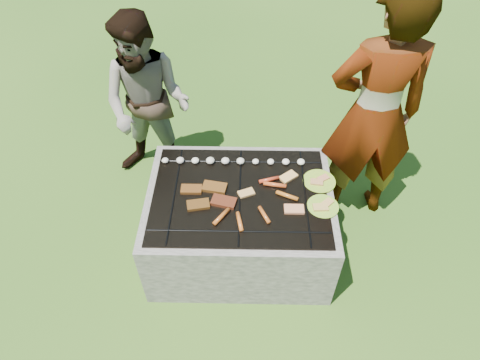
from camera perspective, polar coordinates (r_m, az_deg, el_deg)
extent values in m
plane|color=#234B12|center=(3.42, -0.02, -8.74)|extent=(60.00, 60.00, 0.00)
cube|color=gray|center=(3.45, 0.11, -0.28)|extent=(1.30, 0.18, 0.60)
cube|color=#A89F95|center=(2.95, -0.17, -11.92)|extent=(1.30, 0.18, 0.60)
cube|color=#A69C93|center=(3.24, -10.02, -5.40)|extent=(0.18, 0.64, 0.60)
cube|color=#A69D93|center=(3.23, 10.03, -5.70)|extent=(0.18, 0.64, 0.60)
cube|color=black|center=(3.23, -0.02, -6.29)|extent=(0.94, 0.64, 0.48)
sphere|color=#FF5914|center=(3.06, -0.02, -3.79)|extent=(0.10, 0.10, 0.10)
cube|color=black|center=(2.95, -0.02, -1.97)|extent=(1.20, 0.90, 0.01)
cylinder|color=black|center=(2.98, -8.69, -1.74)|extent=(0.01, 0.88, 0.01)
cylinder|color=black|center=(2.94, -0.02, -1.89)|extent=(0.01, 0.88, 0.01)
cylinder|color=black|center=(2.97, 8.69, -1.99)|extent=(0.01, 0.88, 0.01)
cylinder|color=black|center=(2.74, -0.15, -6.87)|extent=(1.18, 0.01, 0.01)
cylinder|color=black|center=(3.17, 0.09, 2.43)|extent=(1.18, 0.01, 0.01)
ellipsoid|color=beige|center=(3.20, -9.93, 2.60)|extent=(0.05, 0.05, 0.03)
ellipsoid|color=beige|center=(3.18, -7.97, 2.63)|extent=(0.06, 0.06, 0.04)
ellipsoid|color=white|center=(3.17, -5.98, 2.60)|extent=(0.06, 0.06, 0.04)
ellipsoid|color=beige|center=(3.15, -3.98, 2.61)|extent=(0.06, 0.06, 0.04)
ellipsoid|color=beige|center=(3.15, -1.96, 2.58)|extent=(0.06, 0.06, 0.04)
ellipsoid|color=beige|center=(3.14, 0.07, 2.55)|extent=(0.06, 0.06, 0.04)
ellipsoid|color=white|center=(3.15, 2.09, 2.48)|extent=(0.05, 0.05, 0.03)
ellipsoid|color=white|center=(3.15, 4.11, 2.45)|extent=(0.05, 0.05, 0.04)
ellipsoid|color=white|center=(3.16, 6.13, 2.43)|extent=(0.05, 0.05, 0.04)
ellipsoid|color=white|center=(3.17, 8.13, 2.40)|extent=(0.06, 0.06, 0.04)
cube|color=#95531B|center=(2.98, -6.51, -1.22)|extent=(0.14, 0.08, 0.02)
cube|color=#9D5A1C|center=(2.98, -3.41, -0.97)|extent=(0.18, 0.12, 0.02)
cube|color=brown|center=(2.88, -5.59, -3.29)|extent=(0.16, 0.11, 0.02)
cube|color=maroon|center=(2.89, -2.18, -2.88)|extent=(0.18, 0.13, 0.02)
cylinder|color=red|center=(3.03, 3.88, 0.05)|extent=(0.15, 0.07, 0.03)
cylinder|color=#EB4C26|center=(2.99, 4.67, -0.64)|extent=(0.16, 0.06, 0.03)
cylinder|color=orange|center=(2.93, 6.31, -2.09)|extent=(0.16, 0.09, 0.03)
cylinder|color=#B86E1E|center=(2.81, 3.25, -4.65)|extent=(0.09, 0.14, 0.03)
cylinder|color=#C56820|center=(2.80, -2.50, -4.88)|extent=(0.11, 0.14, 0.03)
cylinder|color=orange|center=(2.77, -0.05, -5.57)|extent=(0.06, 0.15, 0.03)
cube|color=tan|center=(2.94, 0.83, -1.73)|extent=(0.13, 0.10, 0.01)
cube|color=#E6A475|center=(2.87, 7.22, -3.87)|extent=(0.13, 0.08, 0.02)
cube|color=#E8CC77|center=(3.07, 6.47, 0.43)|extent=(0.14, 0.14, 0.02)
cylinder|color=#CBD533|center=(3.08, 10.49, -0.19)|extent=(0.26, 0.26, 0.01)
cube|color=tan|center=(3.06, 10.20, -0.27)|extent=(0.10, 0.07, 0.01)
cube|color=tan|center=(3.09, 11.03, 0.25)|extent=(0.10, 0.09, 0.01)
cylinder|color=gold|center=(2.93, 10.98, -3.49)|extent=(0.22, 0.22, 0.01)
cube|color=tan|center=(2.90, 10.68, -3.59)|extent=(0.10, 0.07, 0.02)
cube|color=tan|center=(2.94, 11.55, -3.02)|extent=(0.10, 0.10, 0.01)
imported|color=#9D9583|center=(3.18, 17.43, 8.34)|extent=(0.71, 0.48, 1.91)
imported|color=#A8978C|center=(3.55, -12.18, 9.76)|extent=(0.84, 0.71, 1.50)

